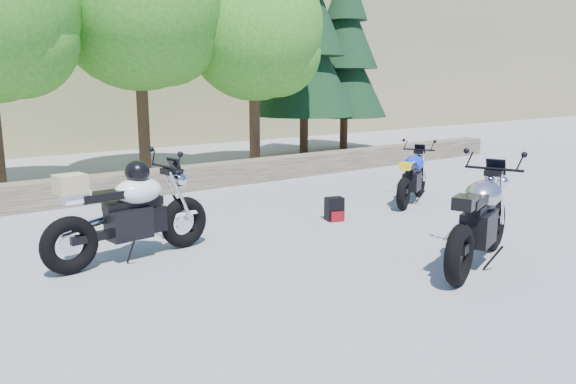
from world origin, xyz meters
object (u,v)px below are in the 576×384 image
object	(u,v)px
backpack	(334,209)
blue_bike	(412,178)
silver_bike	(479,221)
white_bike	(129,212)

from	to	relation	value
backpack	blue_bike	bearing A→B (deg)	20.50
silver_bike	backpack	distance (m)	2.88
blue_bike	backpack	distance (m)	2.15
white_bike	backpack	xyz separation A→B (m)	(3.54, -0.02, -0.45)
white_bike	backpack	bearing A→B (deg)	-7.08
silver_bike	blue_bike	distance (m)	3.74
silver_bike	white_bike	size ratio (longest dim) A/B	0.97
silver_bike	white_bike	world-z (taller)	white_bike
blue_bike	silver_bike	bearing A→B (deg)	-154.67
silver_bike	blue_bike	bearing A→B (deg)	33.26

